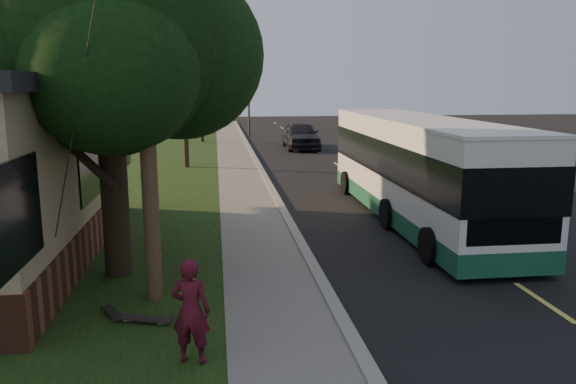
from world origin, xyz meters
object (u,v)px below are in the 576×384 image
(bare_tree_near, at_px, (185,124))
(transit_bus, at_px, (418,166))
(leafy_tree, at_px, (107,27))
(skateboarder, at_px, (191,311))
(fire_hydrant, at_px, (190,297))
(skateboard_spare, at_px, (147,319))
(distant_car, at_px, (301,135))
(traffic_signal, at_px, (249,95))
(bare_tree_far, at_px, (202,113))
(skateboard_main, at_px, (113,313))
(utility_pole, at_px, (143,51))

(bare_tree_near, distance_m, transit_bus, 13.61)
(leafy_tree, distance_m, skateboarder, 6.29)
(fire_hydrant, height_order, skateboarder, skateboarder)
(skateboard_spare, bearing_deg, transit_bus, 43.06)
(distant_car, bearing_deg, bare_tree_near, -131.03)
(traffic_signal, height_order, skateboarder, traffic_signal)
(traffic_signal, bearing_deg, bare_tree_far, -131.19)
(transit_bus, xyz_separation_m, distant_car, (-0.66, 18.86, -0.77))
(skateboarder, bearing_deg, skateboard_spare, -45.88)
(bare_tree_far, distance_m, traffic_signal, 5.44)
(skateboarder, distance_m, distant_car, 27.65)
(leafy_tree, distance_m, traffic_signal, 31.76)
(skateboard_main, bearing_deg, bare_tree_far, 88.17)
(traffic_signal, xyz_separation_m, skateboarder, (-3.00, -35.62, -2.30))
(fire_hydrant, distance_m, distant_car, 26.09)
(fire_hydrant, height_order, skateboard_main, fire_hydrant)
(fire_hydrant, relative_size, bare_tree_far, 0.18)
(skateboarder, relative_size, distant_car, 0.31)
(bare_tree_near, xyz_separation_m, transit_bus, (7.37, -11.42, -0.52))
(leafy_tree, relative_size, distant_car, 1.54)
(fire_hydrant, relative_size, leafy_tree, 0.09)
(skateboarder, distance_m, skateboard_spare, 1.84)
(bare_tree_far, height_order, distant_car, bare_tree_far)
(leafy_tree, bearing_deg, fire_hydrant, -59.33)
(skateboard_main, distance_m, distant_car, 26.21)
(skateboard_main, bearing_deg, skateboard_spare, -31.17)
(skateboard_spare, bearing_deg, bare_tree_far, 89.39)
(utility_pole, height_order, bare_tree_near, utility_pole)
(bare_tree_far, bearing_deg, bare_tree_near, -92.39)
(bare_tree_near, bearing_deg, transit_bus, -57.18)
(fire_hydrant, distance_m, bare_tree_near, 18.10)
(fire_hydrant, relative_size, skateboarder, 0.47)
(skateboard_spare, bearing_deg, skateboarder, -60.77)
(bare_tree_far, bearing_deg, transit_bus, -73.66)
(utility_pole, height_order, leafy_tree, utility_pole)
(bare_tree_far, bearing_deg, skateboard_spare, -90.61)
(leafy_tree, height_order, bare_tree_near, leafy_tree)
(fire_hydrant, height_order, traffic_signal, traffic_signal)
(utility_pole, bearing_deg, skateboard_main, -130.50)
(fire_hydrant, relative_size, transit_bus, 0.07)
(skateboard_main, bearing_deg, traffic_signal, 82.49)
(leafy_tree, xyz_separation_m, skateboard_spare, (0.85, -2.79, -5.03))
(fire_hydrant, relative_size, distant_car, 0.15)
(leafy_tree, distance_m, skateboard_main, 5.60)
(utility_pole, distance_m, bare_tree_near, 17.19)
(utility_pole, xyz_separation_m, skateboarder, (0.81, -2.61, -3.77))
(fire_hydrant, distance_m, skateboarder, 1.68)
(skateboard_main, bearing_deg, transit_bus, 39.03)
(bare_tree_far, relative_size, traffic_signal, 0.73)
(fire_hydrant, xyz_separation_m, utility_pole, (-0.71, 0.99, 4.20))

